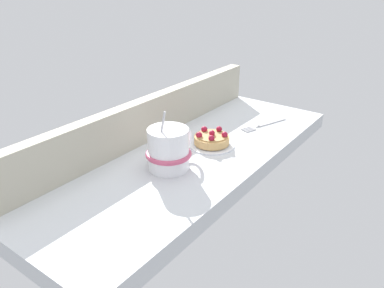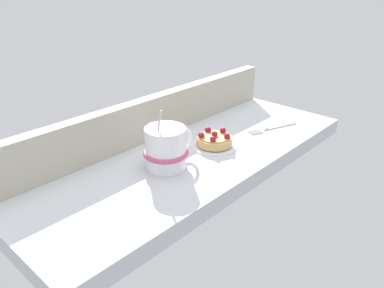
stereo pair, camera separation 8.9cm
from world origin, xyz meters
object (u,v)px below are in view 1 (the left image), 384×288
dessert_plate (212,144)px  dessert_fork (264,124)px  raspberry_tart (212,138)px  coffee_mug (170,150)px

dessert_plate → dessert_fork: bearing=-13.5°
dessert_fork → raspberry_tart: bearing=166.4°
raspberry_tart → coffee_mug: 15.68cm
raspberry_tart → coffee_mug: size_ratio=0.63×
dessert_plate → coffee_mug: (-15.42, 0.79, 4.29)cm
dessert_plate → coffee_mug: coffee_mug is taller
dessert_plate → raspberry_tart: (0.00, 0.03, 1.57)cm
dessert_fork → dessert_plate: bearing=166.5°
coffee_mug → dessert_fork: (35.08, -5.53, -4.27)cm
dessert_plate → raspberry_tart: raspberry_tart is taller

